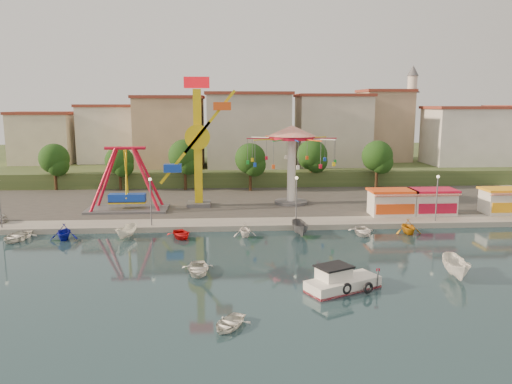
{
  "coord_description": "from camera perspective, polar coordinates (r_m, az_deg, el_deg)",
  "views": [
    {
      "loc": [
        0.07,
        -40.94,
        13.72
      ],
      "look_at": [
        3.57,
        14.0,
        4.0
      ],
      "focal_mm": 35.0,
      "sensor_mm": 36.0,
      "label": 1
    }
  ],
  "objects": [
    {
      "name": "rowboat_a",
      "position": [
        41.66,
        -6.67,
        -8.72
      ],
      "size": [
        2.88,
        3.88,
        0.77
      ],
      "primitive_type": "imported",
      "rotation": [
        0.0,
        0.0,
        0.06
      ],
      "color": "silver",
      "rests_on": "ground"
    },
    {
      "name": "booth_mid",
      "position": [
        63.69,
        19.54,
        -1.03
      ],
      "size": [
        5.4,
        3.78,
        3.08
      ],
      "color": "white",
      "rests_on": "quay_deck"
    },
    {
      "name": "lamp_post_3",
      "position": [
        59.96,
        19.94,
        -0.8
      ],
      "size": [
        0.14,
        0.14,
        5.0
      ],
      "primitive_type": "cylinder",
      "color": "#59595E",
      "rests_on": "quay_deck"
    },
    {
      "name": "pirate_ship_ride",
      "position": [
        63.9,
        -14.58,
        1.3
      ],
      "size": [
        10.0,
        5.0,
        8.0
      ],
      "color": "#59595E",
      "rests_on": "quay_deck"
    },
    {
      "name": "moored_boat_7",
      "position": [
        55.9,
        17.01,
        -3.79
      ],
      "size": [
        2.73,
        3.14,
        1.61
      ],
      "primitive_type": "imported",
      "rotation": [
        0.0,
        0.0,
        0.03
      ],
      "color": "orange",
      "rests_on": "ground"
    },
    {
      "name": "building_6",
      "position": [
        100.06,
        22.66,
        6.64
      ],
      "size": [
        8.23,
        8.98,
        12.36
      ],
      "primitive_type": "cube",
      "color": "silver",
      "rests_on": "hill_terrace"
    },
    {
      "name": "tree_5",
      "position": [
        80.54,
        13.69,
        4.02
      ],
      "size": [
        4.83,
        4.83,
        7.54
      ],
      "color": "#382314",
      "rests_on": "quay_deck"
    },
    {
      "name": "building_0",
      "position": [
        93.34,
        -24.79,
        6.16
      ],
      "size": [
        9.26,
        9.53,
        11.87
      ],
      "primitive_type": "cube",
      "color": "beige",
      "rests_on": "hill_terrace"
    },
    {
      "name": "moored_boat_4",
      "position": [
        52.42,
        -1.29,
        -4.34
      ],
      "size": [
        2.61,
        2.95,
        1.45
      ],
      "primitive_type": "imported",
      "rotation": [
        0.0,
        0.0,
        0.09
      ],
      "color": "white",
      "rests_on": "ground"
    },
    {
      "name": "building_4",
      "position": [
        95.26,
        7.91,
        6.24
      ],
      "size": [
        10.75,
        9.23,
        9.24
      ],
      "primitive_type": "cube",
      "color": "beige",
      "rests_on": "hill_terrace"
    },
    {
      "name": "building_2",
      "position": [
        93.41,
        -8.77,
        6.76
      ],
      "size": [
        11.95,
        9.28,
        11.23
      ],
      "primitive_type": "cube",
      "color": "tan",
      "rests_on": "hill_terrace"
    },
    {
      "name": "building_5",
      "position": [
        96.96,
        15.93,
        6.61
      ],
      "size": [
        12.77,
        10.96,
        11.21
      ],
      "primitive_type": "cube",
      "color": "tan",
      "rests_on": "hill_terrace"
    },
    {
      "name": "hill_terrace",
      "position": [
        108.63,
        -3.67,
        3.53
      ],
      "size": [
        200.0,
        60.0,
        3.0
      ],
      "primitive_type": "cube",
      "color": "#384C26",
      "rests_on": "ground"
    },
    {
      "name": "tree_1",
      "position": [
        79.3,
        -15.35,
        3.49
      ],
      "size": [
        4.35,
        4.35,
        6.8
      ],
      "color": "#382314",
      "rests_on": "quay_deck"
    },
    {
      "name": "lamp_post_2",
      "position": [
        55.55,
        4.63,
        -1.04
      ],
      "size": [
        0.14,
        0.14,
        5.0
      ],
      "primitive_type": "cylinder",
      "color": "#59595E",
      "rests_on": "quay_deck"
    },
    {
      "name": "moored_boat_1",
      "position": [
        54.9,
        -21.1,
        -4.26
      ],
      "size": [
        3.1,
        3.46,
        1.65
      ],
      "primitive_type": "imported",
      "rotation": [
        0.0,
        0.0,
        0.13
      ],
      "color": "#131AAA",
      "rests_on": "ground"
    },
    {
      "name": "moored_boat_5",
      "position": [
        52.96,
        5.08,
        -4.16
      ],
      "size": [
        1.7,
        4.15,
        1.58
      ],
      "primitive_type": "imported",
      "rotation": [
        0.0,
        0.0,
        0.04
      ],
      "color": "#5A5A5F",
      "rests_on": "ground"
    },
    {
      "name": "building_1",
      "position": [
        94.99,
        -16.74,
        5.72
      ],
      "size": [
        12.33,
        9.01,
        8.63
      ],
      "primitive_type": "cube",
      "color": "silver",
      "rests_on": "hill_terrace"
    },
    {
      "name": "lamp_post_1",
      "position": [
        55.57,
        -11.93,
        -1.22
      ],
      "size": [
        0.14,
        0.14,
        5.0
      ],
      "primitive_type": "cylinder",
      "color": "#59595E",
      "rests_on": "quay_deck"
    },
    {
      "name": "building_3",
      "position": [
        90.12,
        -0.12,
        6.12
      ],
      "size": [
        12.59,
        10.5,
        9.2
      ],
      "primitive_type": "cube",
      "color": "beige",
      "rests_on": "hill_terrace"
    },
    {
      "name": "quay_deck",
      "position": [
        103.81,
        -3.66,
        2.56
      ],
      "size": [
        200.0,
        100.0,
        0.6
      ],
      "primitive_type": "cube",
      "color": "#9E998E",
      "rests_on": "ground"
    },
    {
      "name": "moored_boat_3",
      "position": [
        52.67,
        -8.59,
        -4.79
      ],
      "size": [
        3.37,
        4.07,
        0.73
      ],
      "primitive_type": "imported",
      "rotation": [
        0.0,
        0.0,
        0.28
      ],
      "color": "red",
      "rests_on": "ground"
    },
    {
      "name": "asphalt_pad",
      "position": [
        72.15,
        -3.64,
        -0.48
      ],
      "size": [
        90.0,
        28.0,
        0.01
      ],
      "primitive_type": "cube",
      "color": "#4C4944",
      "rests_on": "quay_deck"
    },
    {
      "name": "tree_0",
      "position": [
        82.58,
        -22.07,
        3.54
      ],
      "size": [
        4.6,
        4.6,
        7.19
      ],
      "color": "#382314",
      "rests_on": "quay_deck"
    },
    {
      "name": "rowboat_b",
      "position": [
        32.05,
        -3.14,
        -14.74
      ],
      "size": [
        3.31,
        3.63,
        0.62
      ],
      "primitive_type": "imported",
      "rotation": [
        0.0,
        0.0,
        -0.51
      ],
      "color": "white",
      "rests_on": "ground"
    },
    {
      "name": "cabin_motorboat",
      "position": [
        38.44,
        9.68,
        -10.19
      ],
      "size": [
        6.12,
        4.5,
        2.02
      ],
      "rotation": [
        0.0,
        0.0,
        0.46
      ],
      "color": "white",
      "rests_on": "ground"
    },
    {
      "name": "skiff",
      "position": [
        43.35,
        21.91,
        -8.0
      ],
      "size": [
        2.35,
        4.63,
        1.71
      ],
      "primitive_type": "imported",
      "rotation": [
        0.0,
        0.0,
        -0.16
      ],
      "color": "white",
      "rests_on": "ground"
    },
    {
      "name": "building_7",
      "position": [
        110.14,
        27.04,
        5.63
      ],
      "size": [
        11.59,
        10.93,
        8.76
      ],
      "primitive_type": "cube",
      "color": "beige",
      "rests_on": "hill_terrace"
    },
    {
      "name": "booth_left",
      "position": [
        61.87,
        15.2,
        -1.11
      ],
      "size": [
        5.4,
        3.78,
        3.08
      ],
      "color": "white",
      "rests_on": "quay_deck"
    },
    {
      "name": "tree_2",
      "position": [
        77.39,
        -8.15,
        4.12
      ],
      "size": [
        5.02,
        5.02,
        7.85
      ],
      "color": "#382314",
      "rests_on": "quay_deck"
    },
    {
      "name": "moored_boat_6",
      "position": [
        54.46,
        12.05,
        -4.38
      ],
      "size": [
        3.15,
        4.08,
        0.78
      ],
      "primitive_type": "imported",
      "rotation": [
        0.0,
        0.0,
        -0.13
      ],
      "color": "white",
      "rests_on": "ground"
    },
    {
      "name": "moored_boat_0",
      "position": [
        56.62,
        -25.72,
        -4.58
      ],
      "size": [
        3.71,
        4.61,
        0.85
      ],
      "primitive_type": "imported",
      "rotation": [
        0.0,
        0.0,
        -0.21
      ],
      "color": "silver",
      "rests_on": "ground"
    },
    {
      "name": "wave_swinger",
      "position": [
        65.88,
        4.1,
        5.18
      ],
      "size": [
        11.6,
        11.6,
        10.4
      ],
      "color": "#59595E",
      "rests_on": "quay_deck"
    },
    {
      "name": "moored_boat_2",
      "position": [
        53.37,
        -14.58,
        -4.44
      ],
      "size": [
        2.32,
        3.84,
        1.39
      ],
      "primitive_type": "imported",
      "rotation": [
        0.0,
        0.0,
        -0.29
      ],
      "color": "silver",
      "rests_on": "ground"
    },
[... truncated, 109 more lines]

